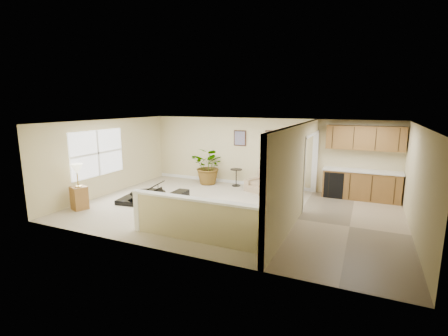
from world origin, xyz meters
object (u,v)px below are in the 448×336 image
at_px(lamp_stand, 79,190).
at_px(small_plant, 290,189).
at_px(palm_plant, 209,166).
at_px(loveseat, 272,182).
at_px(piano_bench, 179,199).
at_px(piano, 145,184).
at_px(accent_table, 236,175).

bearing_deg(lamp_stand, small_plant, 35.73).
bearing_deg(palm_plant, loveseat, -5.55).
bearing_deg(loveseat, lamp_stand, -116.33).
bearing_deg(piano_bench, piano, 174.86).
height_order(piano, small_plant, piano).
bearing_deg(piano, accent_table, 47.14).
bearing_deg(palm_plant, piano, -108.06).
distance_m(piano, accent_table, 3.46).
height_order(piano_bench, loveseat, loveseat).
height_order(piano, lamp_stand, lamp_stand).
bearing_deg(palm_plant, lamp_stand, -116.31).
xyz_separation_m(piano_bench, lamp_stand, (-2.50, -1.37, 0.33)).
distance_m(loveseat, small_plant, 0.70).
xyz_separation_m(palm_plant, lamp_stand, (-2.08, -4.21, -0.12)).
xyz_separation_m(palm_plant, small_plant, (3.16, -0.44, -0.42)).
bearing_deg(lamp_stand, piano, 51.25).
relative_size(loveseat, lamp_stand, 1.52).
distance_m(piano, small_plant, 4.66).
bearing_deg(piano_bench, accent_table, 78.26).
xyz_separation_m(piano, loveseat, (3.39, 2.48, -0.17)).
bearing_deg(loveseat, piano_bench, -106.02).
bearing_deg(loveseat, small_plant, 6.37).
bearing_deg(small_plant, loveseat, 163.58).
relative_size(piano_bench, loveseat, 0.34).
bearing_deg(piano_bench, palm_plant, 98.30).
bearing_deg(piano_bench, lamp_stand, -151.21).
height_order(piano, accent_table, piano).
xyz_separation_m(accent_table, lamp_stand, (-3.12, -4.36, 0.15)).
relative_size(palm_plant, lamp_stand, 1.05).
distance_m(piano_bench, loveseat, 3.34).
distance_m(small_plant, lamp_stand, 6.47).
xyz_separation_m(loveseat, accent_table, (-1.47, 0.39, 0.05)).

